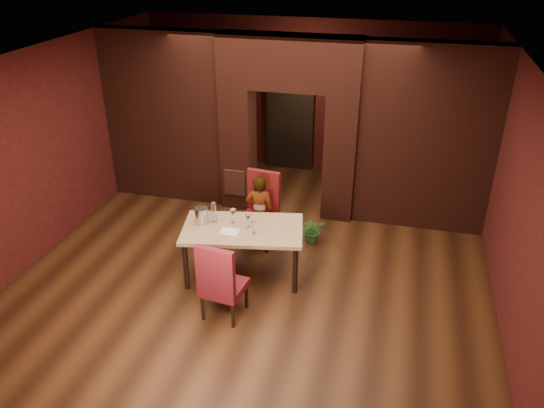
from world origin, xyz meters
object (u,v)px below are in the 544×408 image
Objects in this scene: wine_glass_b at (248,221)px; wine_glass_a at (233,216)px; dining_table at (243,251)px; potted_plant at (313,230)px; water_bottle at (214,212)px; wine_bucket at (202,215)px; chair_far at (259,211)px; wine_glass_c at (254,227)px; person_seated at (259,212)px; chair_near at (224,278)px.

wine_glass_a is at bearing 164.60° from wine_glass_b.
potted_plant is at bearing 44.16° from dining_table.
wine_bucket is at bearing -155.24° from water_bottle.
chair_far reaches higher than wine_glass_c.
wine_glass_a is 0.50× the size of potted_plant.
wine_bucket reaches higher than wine_glass_b.
dining_table is at bearing -8.85° from water_bottle.
person_seated is 6.52× the size of wine_glass_c.
chair_far is 0.99m from potted_plant.
wine_bucket is (-0.66, 0.96, 0.36)m from chair_near.
person_seated reaches higher than wine_glass_b.
wine_glass_b is at bearing 19.14° from dining_table.
person_seated is at bearing 75.50° from wine_glass_a.
chair_near is at bearing -55.59° from wine_bucket.
dining_table is 0.82m from wine_bucket.
chair_near reaches higher than wine_bucket.
wine_glass_b is at bearing -15.40° from wine_glass_a.
wine_bucket is (-0.64, -0.86, 0.31)m from person_seated.
water_bottle is at bearing 24.76° from wine_bucket.
chair_far is at bearing 102.60° from wine_glass_c.
wine_glass_b is (0.25, -0.07, -0.01)m from wine_glass_a.
chair_near is 2.35m from potted_plant.
water_bottle reaches higher than wine_bucket.
dining_table is at bearing -81.30° from chair_near.
chair_far is at bearing 63.37° from water_bottle.
potted_plant is at bearing -103.58° from chair_near.
person_seated is at bearing 78.03° from dining_table.
wine_glass_b is at bearing -2.99° from water_bottle.
chair_near is 1.21m from water_bottle.
dining_table is 3.94× the size of potted_plant.
chair_far is 0.10m from person_seated.
wine_glass_c is 1.63m from potted_plant.
person_seated is 3.82× the size of water_bottle.
chair_near is 4.80× the size of wine_bucket.
wine_glass_b is 0.85× the size of wine_bucket.
wine_glass_a is at bearing -132.95° from potted_plant.
dining_table is 7.18× the size of wine_bucket.
chair_far reaches higher than wine_glass_b.
wine_glass_b reaches higher than potted_plant.
chair_far is at bearing -81.39° from chair_near.
chair_near is 6.00× the size of wine_glass_c.
wine_bucket is 0.73× the size of water_bottle.
person_seated is at bearing 58.67° from water_bottle.
dining_table is at bearing -149.86° from wine_glass_b.
chair_far is 1.05× the size of chair_near.
dining_table is at bearing 152.42° from wine_glass_c.
person_seated reaches higher than chair_far.
wine_glass_a reaches higher than wine_glass_c.
wine_glass_a is at bearing 150.04° from wine_glass_c.
wine_bucket is (-0.70, -0.05, 0.02)m from wine_glass_b.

